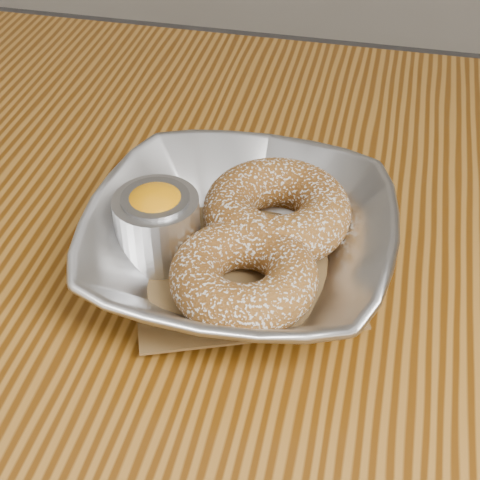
% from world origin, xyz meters
% --- Properties ---
extents(table, '(1.20, 0.80, 0.75)m').
position_xyz_m(table, '(0.00, 0.00, 0.65)').
color(table, brown).
rests_on(table, ground_plane).
extents(serving_bowl, '(0.21, 0.21, 0.05)m').
position_xyz_m(serving_bowl, '(0.08, 0.03, 0.78)').
color(serving_bowl, '#B4B7BC').
rests_on(serving_bowl, table).
extents(parchment, '(0.19, 0.19, 0.00)m').
position_xyz_m(parchment, '(0.08, 0.03, 0.76)').
color(parchment, brown).
rests_on(parchment, table).
extents(donut_back, '(0.13, 0.13, 0.04)m').
position_xyz_m(donut_back, '(0.10, 0.07, 0.78)').
color(donut_back, brown).
rests_on(donut_back, parchment).
extents(donut_front, '(0.12, 0.12, 0.03)m').
position_xyz_m(donut_front, '(0.09, 0.00, 0.78)').
color(donut_front, brown).
rests_on(donut_front, parchment).
extents(ramekin, '(0.06, 0.06, 0.06)m').
position_xyz_m(ramekin, '(0.03, 0.03, 0.79)').
color(ramekin, '#B4B7BC').
rests_on(ramekin, table).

